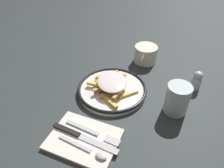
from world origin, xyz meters
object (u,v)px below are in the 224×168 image
Objects in this scene: napkin at (85,140)px; water_glass at (177,99)px; coffee_mug at (146,54)px; fries_heap at (111,84)px; salt_shaker at (197,80)px; knife at (79,135)px; spoon at (91,151)px; fork at (92,132)px; plate at (112,89)px.

napkin is 0.31m from water_glass.
napkin is 0.47m from coffee_mug.
salt_shaker reaches higher than fries_heap.
water_glass is at bearing 131.27° from knife.
knife is at bearing -48.73° from water_glass.
spoon is at bearing -37.34° from water_glass.
fries_heap is at bearing -174.89° from fork.
fries_heap reaches higher than fork.
salt_shaker is at bearing 62.77° from coffee_mug.
napkin is 0.02m from knife.
salt_shaker is (-0.13, 0.28, 0.02)m from plate.
plate is 0.23m from water_glass.
fork is at bearing -6.21° from coffee_mug.
fries_heap is at bearing -65.07° from salt_shaker.
spoon is 1.51× the size of water_glass.
water_glass is (0.01, 0.23, 0.01)m from fries_heap.
water_glass is at bearing 142.66° from spoon.
fries_heap is at bearing -171.12° from spoon.
knife reaches higher than fork.
napkin is 0.45m from salt_shaker.
fries_heap is (0.00, -0.00, 0.03)m from plate.
knife is 1.75× the size of coffee_mug.
fork is 0.28m from water_glass.
napkin is 1.27× the size of spoon.
coffee_mug is at bearing -117.23° from salt_shaker.
knife is 0.06m from spoon.
fork is 0.42m from salt_shaker.
coffee_mug reaches higher than napkin.
plate is at bearing -93.44° from water_glass.
coffee_mug is (-0.24, 0.07, -0.00)m from fries_heap.
knife is 0.46m from salt_shaker.
water_glass reaches higher than knife.
knife is at bearing -95.41° from napkin.
plate is 0.26m from spoon.
fork is 0.44m from coffee_mug.
knife is at bearing -51.24° from fork.
fries_heap is at bearing -62.79° from plate.
napkin is at bearing -37.84° from salt_shaker.
coffee_mug is 1.66× the size of salt_shaker.
coffee_mug is at bearing 172.67° from napkin.
salt_shaker is at bearing 148.08° from spoon.
knife is (0.02, -0.03, 0.00)m from fork.
knife is at bearing -3.38° from fries_heap.
coffee_mug is (-0.47, 0.08, 0.02)m from knife.
napkin is at bearing -133.19° from spoon.
fork reaches higher than napkin.
knife is (0.22, -0.01, -0.02)m from fries_heap.
napkin is 1.91× the size of water_glass.
plate is 1.41× the size of fork.
fries_heap is 2.54× the size of salt_shaker.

